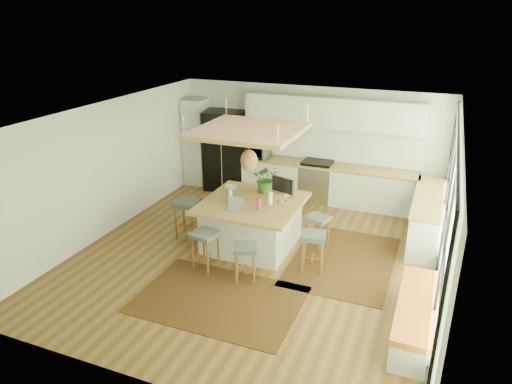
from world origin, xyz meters
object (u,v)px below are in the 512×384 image
at_px(stool_near_right, 245,262).
at_px(stool_right_front, 313,252).
at_px(microwave, 258,150).
at_px(island_plant, 266,181).
at_px(fridge, 225,153).
at_px(island, 252,224).
at_px(laptop, 234,204).
at_px(stool_left_side, 188,221).
at_px(monitor, 283,189).
at_px(stool_near_left, 205,250).
at_px(stool_right_back, 317,232).

height_order(stool_near_right, stool_right_front, stool_right_front).
bearing_deg(stool_right_front, microwave, 126.06).
bearing_deg(microwave, island_plant, -56.37).
relative_size(fridge, island, 1.09).
height_order(laptop, microwave, microwave).
bearing_deg(stool_left_side, stool_right_front, -6.94).
relative_size(stool_near_right, monitor, 1.19).
bearing_deg(stool_near_right, laptop, 125.49).
relative_size(island, microwave, 3.15).
relative_size(monitor, microwave, 0.93).
relative_size(laptop, monitor, 0.59).
xyz_separation_m(stool_right_front, monitor, (-0.83, 0.72, 0.83)).
bearing_deg(island_plant, monitor, -35.74).
height_order(stool_near_right, island_plant, island_plant).
height_order(island, stool_right_front, island).
xyz_separation_m(laptop, monitor, (0.69, 0.72, 0.14)).
bearing_deg(fridge, stool_near_right, -72.94).
bearing_deg(stool_near_right, stool_near_left, 173.27).
distance_m(island, stool_right_front, 1.45).
xyz_separation_m(microwave, island_plant, (1.06, -2.17, 0.04)).
bearing_deg(island_plant, microwave, 115.95).
bearing_deg(stool_right_front, stool_right_back, 99.38).
relative_size(fridge, stool_right_front, 2.81).
bearing_deg(stool_near_left, stool_right_front, 20.13).
bearing_deg(stool_right_back, fridge, 142.29).
distance_m(laptop, monitor, 1.00).
xyz_separation_m(laptop, microwave, (-0.83, 3.22, 0.07)).
bearing_deg(island, stool_left_side, -173.90).
distance_m(stool_left_side, microwave, 3.01).
relative_size(stool_near_left, microwave, 1.22).
xyz_separation_m(fridge, stool_near_right, (2.26, -3.99, -0.57)).
xyz_separation_m(stool_near_right, stool_right_back, (0.84, 1.59, 0.00)).
height_order(stool_right_back, laptop, laptop).
relative_size(island, stool_near_right, 2.82).
height_order(island, stool_near_left, island).
xyz_separation_m(stool_near_right, stool_left_side, (-1.73, 1.08, 0.00)).
height_order(laptop, monitor, monitor).
bearing_deg(island, laptop, -107.60).
height_order(fridge, stool_right_back, fridge).
height_order(fridge, island, fridge).
bearing_deg(microwave, stool_near_left, -74.26).
distance_m(island, stool_right_back, 1.28).
relative_size(stool_near_right, stool_right_front, 0.91).
bearing_deg(monitor, microwave, 141.59).
xyz_separation_m(stool_near_left, stool_left_side, (-0.92, 0.99, 0.00)).
distance_m(island, laptop, 0.77).
distance_m(stool_left_side, monitor, 2.10).
height_order(fridge, stool_right_front, fridge).
xyz_separation_m(stool_right_back, stool_left_side, (-2.57, -0.50, 0.00)).
relative_size(stool_near_right, stool_right_back, 0.97).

